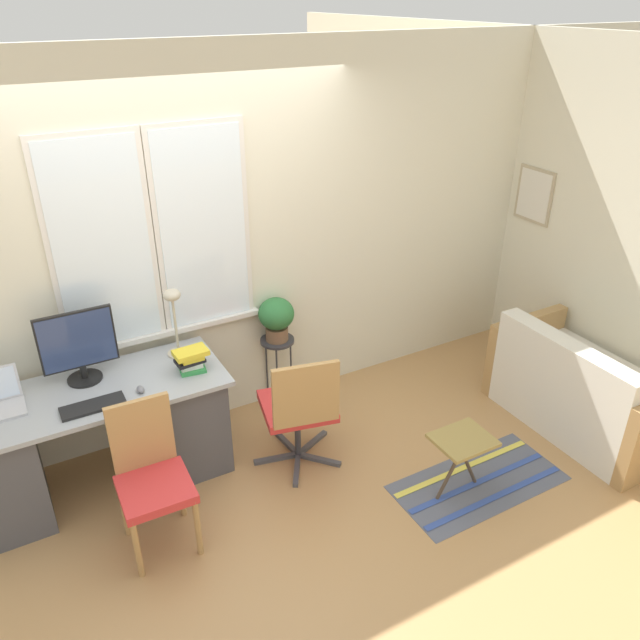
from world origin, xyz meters
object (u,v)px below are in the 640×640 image
at_px(mouse, 140,389).
at_px(office_chair_swivel, 300,408).
at_px(folding_stool, 462,444).
at_px(monitor, 78,346).
at_px(couch_loveseat, 583,393).
at_px(desk_lamp, 173,309).
at_px(desk_chair_wooden, 151,475).
at_px(plant_stand, 277,347).
at_px(book_stack, 191,359).
at_px(potted_plant, 276,317).
at_px(keyboard, 93,406).

distance_m(mouse, office_chair_swivel, 1.04).
xyz_separation_m(mouse, folding_stool, (1.73, -1.03, -0.38)).
height_order(monitor, couch_loveseat, monitor).
bearing_deg(mouse, office_chair_swivel, -16.74).
bearing_deg(mouse, desk_lamp, 43.23).
xyz_separation_m(monitor, desk_chair_wooden, (0.18, -0.77, -0.52)).
distance_m(office_chair_swivel, plant_stand, 0.74).
bearing_deg(couch_loveseat, book_stack, 69.34).
height_order(desk_chair_wooden, potted_plant, potted_plant).
xyz_separation_m(plant_stand, folding_stool, (0.60, -1.46, -0.14)).
relative_size(plant_stand, potted_plant, 1.74).
xyz_separation_m(desk_lamp, office_chair_swivel, (0.61, -0.61, -0.62)).
distance_m(mouse, couch_loveseat, 3.18).
relative_size(desk_lamp, plant_stand, 0.81).
bearing_deg(potted_plant, plant_stand, -153.43).
relative_size(monitor, couch_loveseat, 0.35).
bearing_deg(mouse, monitor, 131.05).
xyz_separation_m(mouse, couch_loveseat, (3.01, -0.91, -0.49)).
distance_m(keyboard, couch_loveseat, 3.45).
relative_size(keyboard, folding_stool, 0.84).
height_order(monitor, desk_chair_wooden, monitor).
bearing_deg(desk_lamp, book_stack, -86.98).
bearing_deg(couch_loveseat, desk_lamp, 65.11).
height_order(keyboard, couch_loveseat, couch_loveseat).
relative_size(desk_lamp, potted_plant, 1.42).
distance_m(book_stack, potted_plant, 0.84).
height_order(monitor, keyboard, monitor).
bearing_deg(monitor, potted_plant, 4.75).
distance_m(mouse, potted_plant, 1.21).
bearing_deg(desk_chair_wooden, folding_stool, -15.82).
distance_m(couch_loveseat, folding_stool, 1.29).
xyz_separation_m(book_stack, plant_stand, (0.77, 0.34, -0.31)).
distance_m(keyboard, plant_stand, 1.51).
distance_m(book_stack, desk_chair_wooden, 0.79).
relative_size(desk_lamp, office_chair_swivel, 0.53).
bearing_deg(desk_lamp, plant_stand, 7.42).
bearing_deg(desk_lamp, desk_chair_wooden, -119.50).
bearing_deg(monitor, keyboard, -92.96).
distance_m(desk_chair_wooden, potted_plant, 1.54).
height_order(mouse, book_stack, book_stack).
bearing_deg(book_stack, plant_stand, 23.64).
bearing_deg(book_stack, keyboard, -170.02).
bearing_deg(desk_chair_wooden, book_stack, 51.93).
bearing_deg(office_chair_swivel, desk_chair_wooden, 21.76).
height_order(keyboard, desk_chair_wooden, desk_chair_wooden).
relative_size(office_chair_swivel, folding_stool, 2.05).
distance_m(desk_chair_wooden, plant_stand, 1.51).
xyz_separation_m(desk_lamp, book_stack, (0.01, -0.24, -0.26)).
xyz_separation_m(couch_loveseat, potted_plant, (-1.88, 1.34, 0.51)).
height_order(book_stack, potted_plant, potted_plant).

